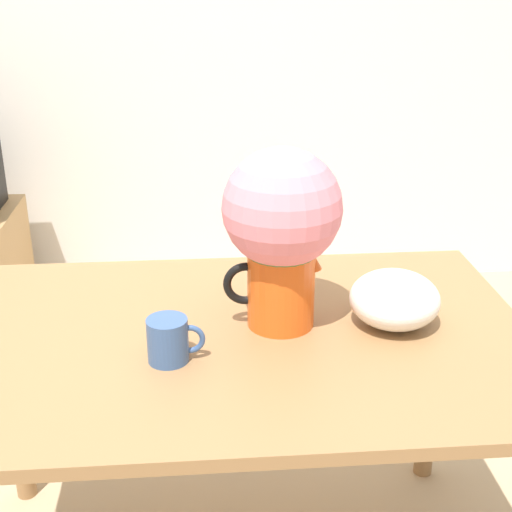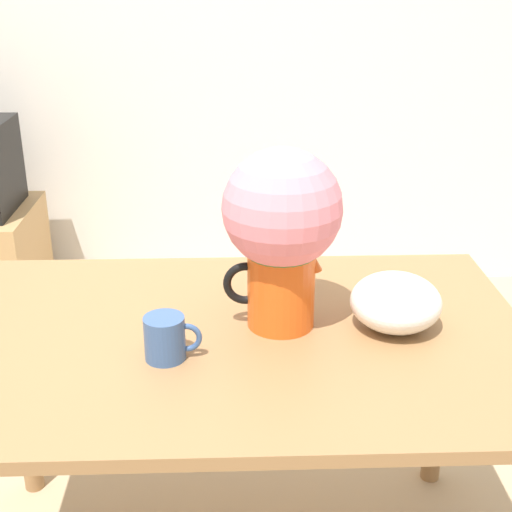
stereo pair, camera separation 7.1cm
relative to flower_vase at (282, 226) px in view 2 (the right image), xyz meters
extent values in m
cube|color=silver|center=(-0.30, 1.93, 0.29)|extent=(8.00, 0.05, 2.60)
cube|color=olive|center=(-0.12, -0.04, -0.26)|extent=(1.40, 0.90, 0.03)
cylinder|color=olive|center=(-0.76, 0.35, -0.65)|extent=(0.06, 0.06, 0.73)
cylinder|color=olive|center=(0.52, 0.35, -0.65)|extent=(0.06, 0.06, 0.73)
cylinder|color=#E05619|center=(0.00, 0.00, -0.15)|extent=(0.16, 0.16, 0.20)
cone|color=#E05619|center=(0.07, 0.00, -0.08)|extent=(0.06, 0.06, 0.05)
torus|color=black|center=(-0.08, 0.00, -0.14)|extent=(0.10, 0.02, 0.10)
sphere|color=#3D7033|center=(0.00, 0.00, -0.01)|extent=(0.20, 0.20, 0.20)
sphere|color=pink|center=(0.00, 0.00, 0.04)|extent=(0.27, 0.27, 0.27)
cylinder|color=#385689|center=(-0.26, -0.15, -0.20)|extent=(0.09, 0.09, 0.10)
torus|color=#385689|center=(-0.21, -0.15, -0.20)|extent=(0.07, 0.01, 0.07)
ellipsoid|color=white|center=(0.27, -0.03, -0.18)|extent=(0.21, 0.21, 0.13)
camera|label=1|loc=(-0.18, -1.49, 0.55)|focal=50.00mm
camera|label=2|loc=(-0.11, -1.50, 0.55)|focal=50.00mm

